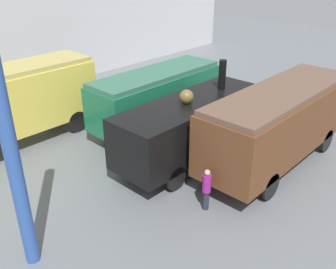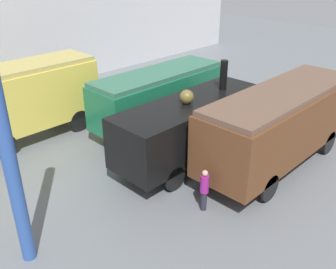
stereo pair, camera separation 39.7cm
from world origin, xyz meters
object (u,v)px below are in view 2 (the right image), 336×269
Objects in this scene: streamlined_locomotive at (168,92)px; passenger_coach_wooden at (280,121)px; passenger_coach_vintage at (28,95)px; steam_locomotive at (192,124)px; visitor_person at (204,189)px.

passenger_coach_wooden reaches higher than streamlined_locomotive.
passenger_coach_wooden is at bearing -59.03° from passenger_coach_vintage.
streamlined_locomotive is (6.28, -4.01, -0.40)m from passenger_coach_vintage.
passenger_coach_vintage is 12.70m from passenger_coach_wooden.
steam_locomotive is at bearing 128.25° from passenger_coach_wooden.
visitor_person is (-2.64, -2.97, -0.89)m from steam_locomotive.
passenger_coach_vintage is at bearing 117.69° from steam_locomotive.
steam_locomotive reaches higher than passenger_coach_wooden.
passenger_coach_vintage is at bearing 97.65° from visitor_person.
passenger_coach_vintage is 4.01× the size of visitor_person.
streamlined_locomotive is 8.35m from visitor_person.
passenger_coach_wooden is (6.53, -10.89, -0.16)m from passenger_coach_vintage.
streamlined_locomotive is 1.20× the size of steam_locomotive.
passenger_coach_wooden is (0.25, -6.88, 0.23)m from streamlined_locomotive.
streamlined_locomotive is 4.36m from steam_locomotive.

